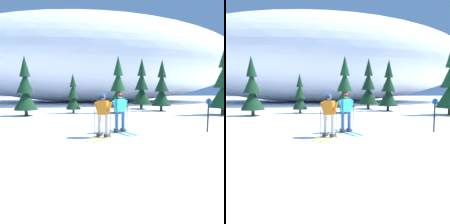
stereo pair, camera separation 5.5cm
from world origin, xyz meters
TOP-DOWN VIEW (x-y plane):
  - ground_plane at (0.00, 0.00)m, footprint 120.00×120.00m
  - skier_orange_jacket at (-1.98, -0.53)m, footprint 1.30×1.62m
  - skier_cyan_jacket at (-1.15, 0.37)m, footprint 1.15×1.80m
  - pine_tree_far_left at (-6.90, 7.31)m, footprint 1.67×1.67m
  - pine_tree_left at (-3.59, 8.74)m, footprint 1.24×1.24m
  - pine_tree_center_left at (0.04, 8.49)m, footprint 1.80×1.80m
  - pine_tree_center_right at (2.92, 11.90)m, footprint 1.93×1.93m
  - pine_tree_right at (4.18, 9.74)m, footprint 1.76×1.76m
  - pine_tree_far_right at (7.68, 6.05)m, footprint 2.09×2.09m
  - snow_ridge_background at (-1.18, 25.57)m, footprint 48.49×21.72m
  - trail_marker_post at (2.75, -0.04)m, footprint 0.28×0.07m

SIDE VIEW (x-z plane):
  - ground_plane at x=0.00m, z-range 0.00..0.00m
  - trail_marker_post at x=2.75m, z-range 0.10..1.59m
  - skier_orange_jacket at x=-1.98m, z-range 0.04..1.74m
  - skier_cyan_jacket at x=-1.15m, z-range 0.04..1.77m
  - pine_tree_left at x=-3.59m, z-range -0.26..2.95m
  - pine_tree_far_left at x=-6.90m, z-range -0.35..3.98m
  - pine_tree_right at x=4.18m, z-range -0.37..4.20m
  - pine_tree_center_left at x=0.04m, z-range -0.38..4.28m
  - pine_tree_center_right at x=2.92m, z-range -0.41..4.59m
  - pine_tree_far_right at x=7.68m, z-range -0.44..4.98m
  - snow_ridge_background at x=-1.18m, z-range 0.00..13.14m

